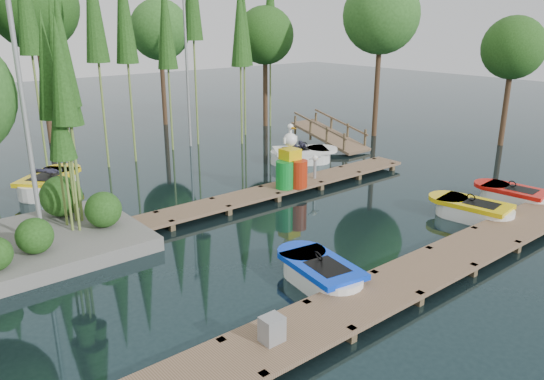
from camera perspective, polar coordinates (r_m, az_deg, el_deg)
ground_plane at (r=15.31m, az=-0.26°, el=-4.73°), size 90.00×90.00×0.00m
near_dock at (r=12.39m, az=13.20°, el=-9.84°), size 18.00×1.50×0.50m
far_dock at (r=17.65m, az=-2.87°, el=-0.82°), size 15.00×1.20×0.50m
tree_screen at (r=22.62m, az=-22.78°, el=17.19°), size 34.42×18.53×10.31m
lamp_island at (r=13.98m, az=-25.36°, el=9.49°), size 0.30×0.30×7.25m
lamp_rear at (r=25.52m, az=-9.20°, el=14.06°), size 0.30×0.30×7.25m
ramp at (r=25.57m, az=6.23°, el=5.87°), size 1.50×3.94×1.49m
boat_blue at (r=12.52m, az=5.23°, el=-8.98°), size 1.55×2.76×0.88m
boat_red at (r=19.49m, az=24.52°, el=-0.59°), size 1.39×2.63×0.85m
boat_yellow_near at (r=17.47m, az=20.75°, el=-2.12°), size 1.59×2.80×0.89m
boat_yellow_far at (r=20.51m, az=-22.83°, el=0.69°), size 3.08×2.97×1.48m
boat_white_far at (r=22.80m, az=3.20°, el=3.73°), size 3.17×2.57×1.37m
utility_cabinet at (r=9.93m, az=-0.01°, el=-14.73°), size 0.41×0.34×0.50m
yellow_barrel at (r=18.51m, az=1.32°, el=1.70°), size 0.56×0.56×0.85m
drum_cluster at (r=18.47m, az=2.13°, el=2.38°), size 1.28×1.17×2.20m
seagull_post at (r=19.43m, az=4.65°, el=2.94°), size 0.54×0.29×0.87m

